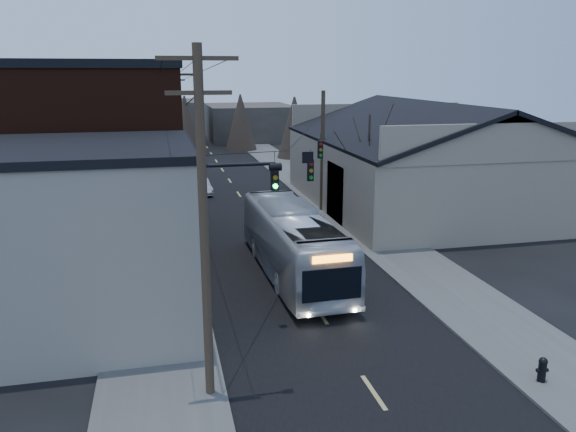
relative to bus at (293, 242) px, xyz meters
The scene contains 15 objects.
ground 12.94m from the bus, 89.94° to the right, with size 160.00×160.00×0.00m, color black.
road_surface 17.25m from the bus, 89.95° to the left, with size 9.00×110.00×0.02m, color black.
sidewalk_left 18.42m from the bus, 110.70° to the left, with size 4.00×110.00×0.12m, color #474744.
sidewalk_right 18.43m from the bus, 69.22° to the left, with size 4.00×110.00×0.12m, color #474744.
building_clapboard 9.94m from the bus, 156.91° to the right, with size 8.00×8.00×7.00m, color gray.
building_brick 12.74m from the bus, 144.33° to the left, with size 10.00×12.00×10.00m, color black.
building_left_far 25.10m from the bus, 112.27° to the left, with size 9.00×14.00×7.00m, color #36322B.
warehouse 17.85m from the bus, 43.08° to the left, with size 16.16×20.60×7.73m.
building_far_left 52.53m from the bus, 96.55° to the left, with size 10.00×12.00×6.00m, color #36322B.
building_far_right 57.60m from the bus, 83.01° to the left, with size 12.00×14.00×5.00m, color #36322B.
bare_tree 9.88m from the bus, 47.74° to the left, with size 0.40×0.40×7.20m, color black.
utility_lines 12.18m from the bus, 105.33° to the left, with size 11.24×45.28×10.50m.
bus is the anchor object (origin of this frame).
parked_car 20.26m from the bus, 98.49° to the left, with size 1.29×3.71×1.22m, color #AFB1B7.
fire_hydrant 12.82m from the bus, 64.80° to the right, with size 0.39×0.28×0.82m.
Camera 1 is at (-6.11, -12.62, 9.76)m, focal length 35.00 mm.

